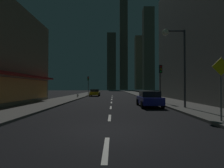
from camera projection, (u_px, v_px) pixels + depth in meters
name	position (u px, v px, depth m)	size (l,w,h in m)	color
ground_plane	(112.00, 96.00, 39.08)	(78.00, 136.00, 0.10)	black
sidewalk_right	(143.00, 95.00, 39.04)	(4.00, 76.00, 0.15)	#605E59
sidewalk_left	(81.00, 95.00, 39.13)	(4.00, 76.00, 0.15)	#605E59
lane_marking_center	(111.00, 103.00, 20.69)	(0.16, 33.40, 0.01)	silver
building_apartment_right	(220.00, 33.00, 23.17)	(11.00, 20.00, 18.24)	slate
skyscraper_distant_tall	(112.00, 62.00, 125.71)	(6.33, 6.61, 40.97)	#4F4B3B
skyscraper_distant_mid	(124.00, 43.00, 129.79)	(5.77, 5.27, 70.47)	brown
skyscraper_distant_short	(139.00, 63.00, 151.13)	(7.27, 7.64, 46.46)	#615C49
skyscraper_distant_slender	(148.00, 49.00, 117.73)	(7.15, 6.83, 55.86)	#645F4B
car_parked_near	(149.00, 99.00, 16.22)	(1.98, 4.24, 1.45)	navy
car_parked_far	(95.00, 93.00, 35.97)	(1.98, 4.24, 1.45)	gold
fire_hydrant_far_left	(78.00, 95.00, 29.73)	(0.42, 0.30, 0.65)	#B2B2B2
traffic_light_near_right	(160.00, 75.00, 19.31)	(0.32, 0.48, 4.20)	#2D2D2D
traffic_light_far_left	(88.00, 81.00, 39.52)	(0.32, 0.48, 4.20)	#2D2D2D
street_lamp_right	(175.00, 49.00, 14.49)	(1.96, 0.56, 6.58)	#38383D
pedestrian_crossing_sign	(221.00, 83.00, 8.63)	(0.91, 0.08, 3.15)	slate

